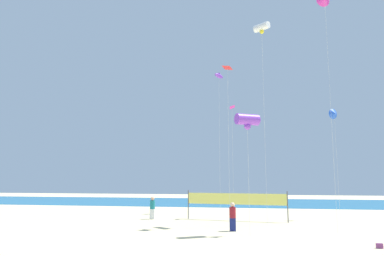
{
  "coord_description": "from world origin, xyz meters",
  "views": [
    {
      "loc": [
        2.64,
        -17.72,
        3.36
      ],
      "look_at": [
        -1.66,
        6.6,
        6.88
      ],
      "focal_mm": 33.4,
      "sensor_mm": 36.0,
      "label": 1
    }
  ],
  "objects_px": {
    "kite_red_diamond": "(228,69)",
    "kite_white_tube": "(262,28)",
    "kite_violet_inflatable": "(219,76)",
    "beachgoer_maroon_shirt": "(233,216)",
    "volleyball_net": "(236,200)",
    "beach_handbag": "(379,246)",
    "kite_violet_tube": "(247,120)",
    "kite_blue_delta": "(334,114)",
    "beachgoer_teal_shirt": "(152,207)",
    "kite_magenta_diamond": "(232,109)"
  },
  "relations": [
    {
      "from": "kite_red_diamond",
      "to": "beachgoer_teal_shirt",
      "type": "bearing_deg",
      "value": 149.36
    },
    {
      "from": "beachgoer_teal_shirt",
      "to": "kite_violet_tube",
      "type": "height_order",
      "value": "kite_violet_tube"
    },
    {
      "from": "kite_violet_tube",
      "to": "kite_violet_inflatable",
      "type": "height_order",
      "value": "kite_violet_inflatable"
    },
    {
      "from": "kite_white_tube",
      "to": "kite_blue_delta",
      "type": "distance_m",
      "value": 9.95
    },
    {
      "from": "kite_white_tube",
      "to": "kite_violet_inflatable",
      "type": "xyz_separation_m",
      "value": [
        -4.34,
        8.97,
        -1.18
      ]
    },
    {
      "from": "beachgoer_maroon_shirt",
      "to": "volleyball_net",
      "type": "distance_m",
      "value": 6.03
    },
    {
      "from": "beach_handbag",
      "to": "beachgoer_maroon_shirt",
      "type": "bearing_deg",
      "value": 148.41
    },
    {
      "from": "beachgoer_teal_shirt",
      "to": "volleyball_net",
      "type": "distance_m",
      "value": 7.02
    },
    {
      "from": "kite_white_tube",
      "to": "kite_magenta_diamond",
      "type": "relative_size",
      "value": 1.56
    },
    {
      "from": "beach_handbag",
      "to": "kite_blue_delta",
      "type": "bearing_deg",
      "value": 85.53
    },
    {
      "from": "beach_handbag",
      "to": "kite_violet_tube",
      "type": "bearing_deg",
      "value": 154.24
    },
    {
      "from": "kite_red_diamond",
      "to": "kite_violet_inflatable",
      "type": "relative_size",
      "value": 0.81
    },
    {
      "from": "kite_red_diamond",
      "to": "kite_magenta_diamond",
      "type": "distance_m",
      "value": 6.46
    },
    {
      "from": "kite_violet_inflatable",
      "to": "beach_handbag",
      "type": "bearing_deg",
      "value": -61.21
    },
    {
      "from": "kite_white_tube",
      "to": "beach_handbag",
      "type": "bearing_deg",
      "value": -58.16
    },
    {
      "from": "kite_violet_tube",
      "to": "kite_violet_inflatable",
      "type": "bearing_deg",
      "value": 102.56
    },
    {
      "from": "kite_violet_tube",
      "to": "kite_red_diamond",
      "type": "xyz_separation_m",
      "value": [
        -1.4,
        3.28,
        4.46
      ]
    },
    {
      "from": "kite_magenta_diamond",
      "to": "beach_handbag",
      "type": "bearing_deg",
      "value": -57.89
    },
    {
      "from": "volleyball_net",
      "to": "kite_red_diamond",
      "type": "relative_size",
      "value": 0.7
    },
    {
      "from": "beachgoer_maroon_shirt",
      "to": "volleyball_net",
      "type": "xyz_separation_m",
      "value": [
        -0.12,
        5.99,
        0.66
      ]
    },
    {
      "from": "kite_magenta_diamond",
      "to": "kite_violet_tube",
      "type": "bearing_deg",
      "value": -80.69
    },
    {
      "from": "kite_red_diamond",
      "to": "volleyball_net",
      "type": "bearing_deg",
      "value": 87.74
    },
    {
      "from": "beach_handbag",
      "to": "kite_magenta_diamond",
      "type": "height_order",
      "value": "kite_magenta_diamond"
    },
    {
      "from": "beachgoer_teal_shirt",
      "to": "kite_blue_delta",
      "type": "relative_size",
      "value": 0.2
    },
    {
      "from": "beachgoer_maroon_shirt",
      "to": "kite_violet_tube",
      "type": "height_order",
      "value": "kite_violet_tube"
    },
    {
      "from": "beachgoer_teal_shirt",
      "to": "volleyball_net",
      "type": "height_order",
      "value": "volleyball_net"
    },
    {
      "from": "volleyball_net",
      "to": "kite_blue_delta",
      "type": "xyz_separation_m",
      "value": [
        8.54,
        2.35,
        7.31
      ]
    },
    {
      "from": "beach_handbag",
      "to": "kite_white_tube",
      "type": "relative_size",
      "value": 0.02
    },
    {
      "from": "beach_handbag",
      "to": "kite_blue_delta",
      "type": "height_order",
      "value": "kite_blue_delta"
    },
    {
      "from": "beachgoer_maroon_shirt",
      "to": "beach_handbag",
      "type": "relative_size",
      "value": 6.06
    },
    {
      "from": "volleyball_net",
      "to": "beach_handbag",
      "type": "relative_size",
      "value": 27.06
    },
    {
      "from": "kite_violet_tube",
      "to": "kite_red_diamond",
      "type": "height_order",
      "value": "kite_red_diamond"
    },
    {
      "from": "kite_violet_tube",
      "to": "kite_blue_delta",
      "type": "xyz_separation_m",
      "value": [
        7.3,
        9.86,
        1.95
      ]
    },
    {
      "from": "kite_red_diamond",
      "to": "kite_white_tube",
      "type": "relative_size",
      "value": 0.75
    },
    {
      "from": "kite_red_diamond",
      "to": "kite_violet_inflatable",
      "type": "xyz_separation_m",
      "value": [
        -1.75,
        10.87,
        2.62
      ]
    },
    {
      "from": "kite_violet_tube",
      "to": "kite_red_diamond",
      "type": "bearing_deg",
      "value": 113.16
    },
    {
      "from": "kite_violet_tube",
      "to": "kite_red_diamond",
      "type": "relative_size",
      "value": 0.63
    },
    {
      "from": "beachgoer_teal_shirt",
      "to": "kite_white_tube",
      "type": "xyz_separation_m",
      "value": [
        9.41,
        -2.14,
        14.28
      ]
    },
    {
      "from": "beachgoer_teal_shirt",
      "to": "kite_red_diamond",
      "type": "xyz_separation_m",
      "value": [
        6.82,
        -4.04,
        10.48
      ]
    },
    {
      "from": "beachgoer_teal_shirt",
      "to": "kite_blue_delta",
      "type": "distance_m",
      "value": 17.63
    },
    {
      "from": "beachgoer_teal_shirt",
      "to": "kite_red_diamond",
      "type": "height_order",
      "value": "kite_red_diamond"
    },
    {
      "from": "beach_handbag",
      "to": "kite_violet_tube",
      "type": "relative_size",
      "value": 0.04
    },
    {
      "from": "kite_white_tube",
      "to": "kite_magenta_diamond",
      "type": "height_order",
      "value": "kite_white_tube"
    },
    {
      "from": "kite_red_diamond",
      "to": "kite_magenta_diamond",
      "type": "xyz_separation_m",
      "value": [
        -0.15,
        6.18,
        -1.88
      ]
    },
    {
      "from": "kite_white_tube",
      "to": "kite_violet_tube",
      "type": "bearing_deg",
      "value": -102.96
    },
    {
      "from": "beach_handbag",
      "to": "kite_magenta_diamond",
      "type": "relative_size",
      "value": 0.03
    },
    {
      "from": "kite_red_diamond",
      "to": "kite_violet_inflatable",
      "type": "height_order",
      "value": "kite_violet_inflatable"
    },
    {
      "from": "volleyball_net",
      "to": "kite_violet_inflatable",
      "type": "bearing_deg",
      "value": 106.1
    },
    {
      "from": "beachgoer_maroon_shirt",
      "to": "volleyball_net",
      "type": "relative_size",
      "value": 0.22
    },
    {
      "from": "beach_handbag",
      "to": "kite_red_diamond",
      "type": "height_order",
      "value": "kite_red_diamond"
    }
  ]
}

